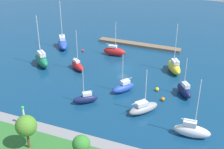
{
  "coord_description": "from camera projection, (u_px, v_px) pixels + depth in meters",
  "views": [
    {
      "loc": [
        -24.02,
        65.87,
        33.91
      ],
      "look_at": [
        0.0,
        7.21,
        1.5
      ],
      "focal_mm": 49.81,
      "sensor_mm": 36.0,
      "label": 1
    }
  ],
  "objects": [
    {
      "name": "water",
      "position": [
        123.0,
        68.0,
        77.81
      ],
      "size": [
        160.0,
        160.0,
        0.0
      ],
      "primitive_type": "plane",
      "color": "navy",
      "rests_on": "ground"
    },
    {
      "name": "pier_dock",
      "position": [
        139.0,
        45.0,
        90.68
      ],
      "size": [
        24.44,
        2.4,
        0.73
      ],
      "primitive_type": "cube",
      "color": "brown",
      "rests_on": "ground"
    },
    {
      "name": "breakwater",
      "position": [
        61.0,
        136.0,
        52.67
      ],
      "size": [
        58.91,
        2.99,
        1.14
      ],
      "primitive_type": "cube",
      "color": "gray",
      "rests_on": "ground"
    },
    {
      "name": "harbor_beacon",
      "position": [
        24.0,
        114.0,
        53.86
      ],
      "size": [
        0.56,
        0.56,
        3.73
      ],
      "color": "silver",
      "rests_on": "breakwater"
    },
    {
      "name": "park_tree_east",
      "position": [
        26.0,
        126.0,
        47.32
      ],
      "size": [
        3.34,
        3.34,
        5.81
      ],
      "color": "brown",
      "rests_on": "shoreline_park"
    },
    {
      "name": "park_tree_mideast",
      "position": [
        81.0,
        144.0,
        45.23
      ],
      "size": [
        2.69,
        2.69,
        4.4
      ],
      "color": "brown",
      "rests_on": "shoreline_park"
    },
    {
      "name": "sailboat_navy_center_basin",
      "position": [
        85.0,
        99.0,
        62.71
      ],
      "size": [
        5.05,
        4.44,
        7.45
      ],
      "rotation": [
        0.0,
        0.0,
        0.66
      ],
      "color": "#141E4C",
      "rests_on": "water"
    },
    {
      "name": "sailboat_red_along_channel",
      "position": [
        114.0,
        51.0,
        84.12
      ],
      "size": [
        6.33,
        2.28,
        9.43
      ],
      "rotation": [
        0.0,
        0.0,
        3.2
      ],
      "color": "red",
      "rests_on": "water"
    },
    {
      "name": "sailboat_blue_inner_mooring",
      "position": [
        124.0,
        87.0,
        66.79
      ],
      "size": [
        4.63,
        5.63,
        8.93
      ],
      "rotation": [
        0.0,
        0.0,
        0.99
      ],
      "color": "#2347B2",
      "rests_on": "water"
    },
    {
      "name": "sailboat_gray_far_north",
      "position": [
        143.0,
        108.0,
        59.62
      ],
      "size": [
        5.69,
        6.48,
        9.08
      ],
      "rotation": [
        0.0,
        0.0,
        4.06
      ],
      "color": "gray",
      "rests_on": "water"
    },
    {
      "name": "sailboat_green_mid_basin",
      "position": [
        42.0,
        60.0,
        78.24
      ],
      "size": [
        7.18,
        6.39,
        12.91
      ],
      "rotation": [
        0.0,
        0.0,
        5.61
      ],
      "color": "#19724C",
      "rests_on": "water"
    },
    {
      "name": "sailboat_yellow_lone_south",
      "position": [
        174.0,
        67.0,
        75.04
      ],
      "size": [
        5.39,
        6.91,
        12.01
      ],
      "rotation": [
        0.0,
        0.0,
        5.25
      ],
      "color": "yellow",
      "rests_on": "water"
    },
    {
      "name": "sailboat_navy_far_south",
      "position": [
        184.0,
        90.0,
        65.33
      ],
      "size": [
        4.66,
        5.58,
        8.48
      ],
      "rotation": [
        0.0,
        0.0,
        5.33
      ],
      "color": "#141E4C",
      "rests_on": "water"
    },
    {
      "name": "sailboat_red_east_end",
      "position": [
        77.0,
        66.0,
        76.41
      ],
      "size": [
        5.51,
        4.66,
        10.27
      ],
      "rotation": [
        0.0,
        0.0,
        2.51
      ],
      "color": "red",
      "rests_on": "water"
    },
    {
      "name": "sailboat_white_west_end",
      "position": [
        192.0,
        130.0,
        52.99
      ],
      "size": [
        6.31,
        2.31,
        11.13
      ],
      "rotation": [
        0.0,
        0.0,
        3.2
      ],
      "color": "white",
      "rests_on": "water"
    },
    {
      "name": "sailboat_blue_off_beacon",
      "position": [
        63.0,
        43.0,
        89.14
      ],
      "size": [
        6.32,
        7.6,
        13.59
      ],
      "rotation": [
        0.0,
        0.0,
        2.17
      ],
      "color": "#2347B2",
      "rests_on": "water"
    },
    {
      "name": "mooring_buoy_yellow",
      "position": [
        157.0,
        89.0,
        67.33
      ],
      "size": [
        0.85,
        0.85,
        0.85
      ],
      "primitive_type": "sphere",
      "color": "yellow",
      "rests_on": "water"
    },
    {
      "name": "mooring_buoy_orange",
      "position": [
        163.0,
        99.0,
        63.73
      ],
      "size": [
        0.81,
        0.81,
        0.81
      ],
      "primitive_type": "sphere",
      "color": "orange",
      "rests_on": "water"
    },
    {
      "name": "mooring_buoy_red",
      "position": [
        83.0,
        51.0,
        86.87
      ],
      "size": [
        0.66,
        0.66,
        0.66
      ],
      "primitive_type": "sphere",
      "color": "red",
      "rests_on": "water"
    }
  ]
}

